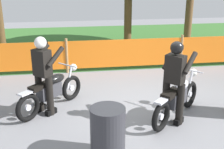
{
  "coord_description": "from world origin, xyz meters",
  "views": [
    {
      "loc": [
        -1.66,
        -5.99,
        2.99
      ],
      "look_at": [
        -0.83,
        -0.21,
        0.9
      ],
      "focal_mm": 47.86,
      "sensor_mm": 36.0,
      "label": 1
    }
  ],
  "objects_px": {
    "rider_lead": "(175,80)",
    "rider_trailing": "(43,73)",
    "motorcycle_lead": "(177,98)",
    "spare_drum": "(108,132)",
    "motorcycle_trailing": "(51,91)"
  },
  "relations": [
    {
      "from": "motorcycle_lead",
      "to": "spare_drum",
      "type": "bearing_deg",
      "value": 170.93
    },
    {
      "from": "motorcycle_lead",
      "to": "rider_trailing",
      "type": "height_order",
      "value": "rider_trailing"
    },
    {
      "from": "motorcycle_trailing",
      "to": "spare_drum",
      "type": "distance_m",
      "value": 2.17
    },
    {
      "from": "spare_drum",
      "to": "motorcycle_lead",
      "type": "bearing_deg",
      "value": 35.41
    },
    {
      "from": "motorcycle_lead",
      "to": "rider_trailing",
      "type": "xyz_separation_m",
      "value": [
        -2.73,
        0.65,
        0.47
      ]
    },
    {
      "from": "motorcycle_trailing",
      "to": "rider_lead",
      "type": "height_order",
      "value": "rider_lead"
    },
    {
      "from": "rider_trailing",
      "to": "motorcycle_lead",
      "type": "bearing_deg",
      "value": -60.18
    },
    {
      "from": "rider_lead",
      "to": "spare_drum",
      "type": "distance_m",
      "value": 1.84
    },
    {
      "from": "motorcycle_trailing",
      "to": "rider_lead",
      "type": "relative_size",
      "value": 0.87
    },
    {
      "from": "rider_lead",
      "to": "rider_trailing",
      "type": "distance_m",
      "value": 2.71
    },
    {
      "from": "rider_trailing",
      "to": "spare_drum",
      "type": "relative_size",
      "value": 1.92
    },
    {
      "from": "motorcycle_lead",
      "to": "rider_trailing",
      "type": "bearing_deg",
      "value": 122.07
    },
    {
      "from": "rider_lead",
      "to": "spare_drum",
      "type": "height_order",
      "value": "rider_lead"
    },
    {
      "from": "rider_lead",
      "to": "motorcycle_lead",
      "type": "bearing_deg",
      "value": 0.57
    },
    {
      "from": "rider_trailing",
      "to": "rider_lead",
      "type": "bearing_deg",
      "value": -63.57
    }
  ]
}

